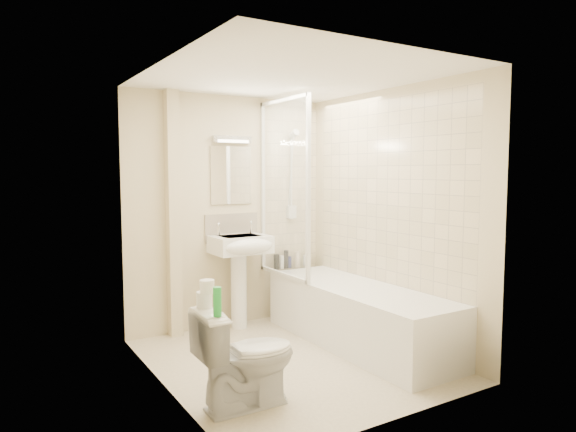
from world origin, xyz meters
TOP-DOWN VIEW (x-y plane):
  - floor at (0.00, 0.00)m, footprint 2.50×2.50m
  - wall_back at (0.00, 1.25)m, footprint 2.20×0.02m
  - wall_left at (-1.10, 0.00)m, footprint 0.02×2.50m
  - wall_right at (1.10, 0.00)m, footprint 0.02×2.50m
  - ceiling at (0.00, 0.00)m, footprint 2.20×2.50m
  - tile_back at (0.75, 1.24)m, footprint 0.70×0.01m
  - tile_right at (1.09, 0.03)m, footprint 0.01×2.10m
  - pipe_boxing at (-0.62, 1.19)m, footprint 0.12×0.12m
  - splashback at (0.03, 1.24)m, footprint 0.60×0.02m
  - mirror at (0.03, 1.24)m, footprint 0.46×0.01m
  - strip_light at (0.03, 1.22)m, footprint 0.42×0.07m
  - bathtub at (0.75, 0.03)m, footprint 0.70×2.10m
  - shower_screen at (0.40, 0.80)m, footprint 0.04×0.92m
  - shower_fixture at (0.75, 1.19)m, footprint 0.10×0.16m
  - pedestal_sink at (0.03, 1.01)m, footprint 0.57×0.51m
  - bottle_black_a at (0.53, 1.16)m, footprint 0.06×0.06m
  - bottle_white_a at (0.59, 1.16)m, footprint 0.05×0.05m
  - bottle_black_b at (0.65, 1.16)m, footprint 0.05×0.05m
  - bottle_blue at (0.69, 1.16)m, footprint 0.05×0.05m
  - bottle_cream at (0.80, 1.16)m, footprint 0.06×0.06m
  - bottle_white_b at (0.90, 1.16)m, footprint 0.05×0.05m
  - bottle_green at (0.94, 1.16)m, footprint 0.06×0.06m
  - toilet at (-0.72, -0.57)m, footprint 0.43×0.71m
  - toilet_roll_lower at (-0.98, -0.46)m, footprint 0.11×0.11m
  - toilet_roll_upper at (-0.98, -0.51)m, footprint 0.10×0.10m
  - green_bottle at (-0.99, -0.70)m, footprint 0.05×0.05m

SIDE VIEW (x-z plane):
  - floor at x=0.00m, z-range 0.00..0.00m
  - bathtub at x=0.75m, z-range 0.01..0.56m
  - toilet at x=-0.72m, z-range 0.00..0.71m
  - bottle_green at x=0.94m, z-range 0.55..0.63m
  - bottle_white_b at x=0.90m, z-range 0.55..0.67m
  - bottle_blue at x=0.69m, z-range 0.55..0.68m
  - bottle_white_a at x=0.59m, z-range 0.55..0.69m
  - bottle_black_a at x=0.53m, z-range 0.55..0.72m
  - bottle_cream at x=0.80m, z-range 0.55..0.73m
  - bottle_black_b at x=0.65m, z-range 0.55..0.75m
  - toilet_roll_lower at x=-0.98m, z-range 0.71..0.82m
  - pedestal_sink at x=0.03m, z-range 0.22..1.32m
  - green_bottle at x=-0.99m, z-range 0.71..0.90m
  - toilet_roll_upper at x=-0.98m, z-range 0.82..0.91m
  - splashback at x=0.03m, z-range 0.88..1.18m
  - wall_back at x=0.00m, z-range 0.00..2.40m
  - wall_left at x=-1.10m, z-range 0.00..2.40m
  - wall_right at x=1.10m, z-range 0.00..2.40m
  - pipe_boxing at x=-0.62m, z-range 0.00..2.40m
  - tile_back at x=0.75m, z-range 0.55..2.30m
  - tile_right at x=1.09m, z-range 0.55..2.30m
  - shower_screen at x=0.40m, z-range 0.55..2.35m
  - shower_fixture at x=0.75m, z-range 1.05..2.04m
  - mirror at x=0.03m, z-range 1.28..1.88m
  - strip_light at x=0.03m, z-range 1.92..1.98m
  - ceiling at x=0.00m, z-range 2.39..2.41m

